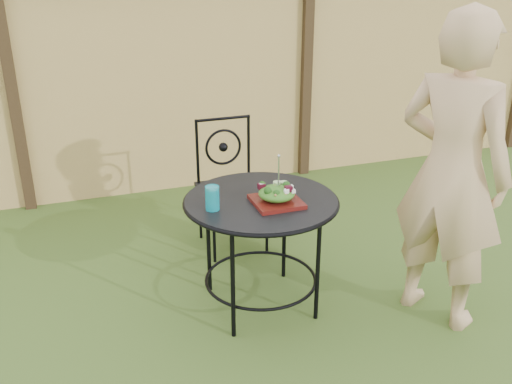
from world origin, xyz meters
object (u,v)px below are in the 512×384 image
patio_chair (230,181)px  diner (452,173)px  patio_table (261,220)px  salad_plate (277,202)px

patio_chair → diner: diner is taller
patio_table → diner: diner is taller
patio_table → patio_chair: (0.07, 0.87, -0.08)m
diner → salad_plate: diner is taller
patio_table → patio_chair: 0.87m
patio_table → patio_chair: patio_chair is taller
patio_table → diner: bearing=-24.0°
patio_chair → diner: 1.64m
patio_table → diner: (0.98, -0.44, 0.33)m
patio_chair → salad_plate: bearing=-90.5°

